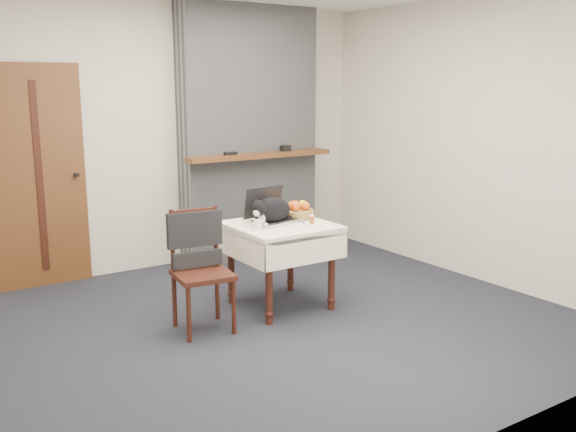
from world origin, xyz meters
name	(u,v)px	position (x,y,z in m)	size (l,w,h in m)	color
ground	(271,323)	(0.00, 0.00, 0.00)	(4.50, 4.50, 0.00)	black
room_shell	(238,91)	(0.00, 0.46, 1.76)	(4.52, 4.01, 2.61)	beige
door	(39,177)	(-1.20, 1.97, 1.00)	(0.82, 0.10, 2.00)	brown
chimney	(249,134)	(0.90, 1.85, 1.30)	(1.62, 0.48, 2.60)	gray
side_table	(281,237)	(0.28, 0.29, 0.59)	(0.78, 0.78, 0.70)	#36160E
laptop	(271,213)	(0.27, 0.42, 0.77)	(0.43, 0.38, 0.29)	#B7B7BC
cat	(272,211)	(0.23, 0.35, 0.81)	(0.52, 0.33, 0.25)	black
cream_jar	(258,224)	(0.03, 0.23, 0.74)	(0.07, 0.07, 0.08)	white
pill_bottle	(312,219)	(0.50, 0.16, 0.74)	(0.04, 0.04, 0.08)	#963F12
fruit_basket	(299,211)	(0.53, 0.40, 0.76)	(0.26, 0.26, 0.15)	olive
desk_clutter	(300,220)	(0.50, 0.32, 0.70)	(0.15, 0.02, 0.01)	black
chair	(198,253)	(-0.48, 0.26, 0.58)	(0.46, 0.45, 0.91)	#36160E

